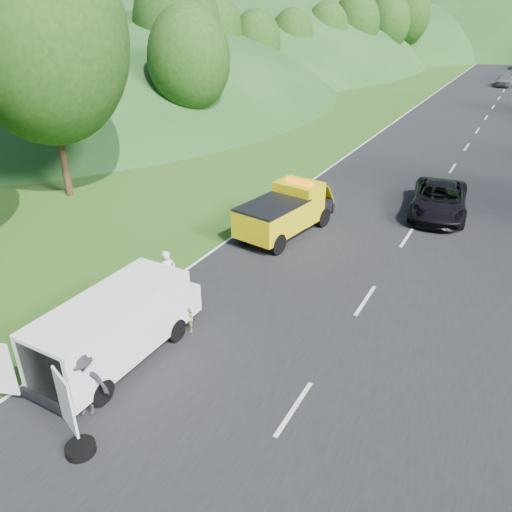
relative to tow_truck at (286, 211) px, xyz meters
The scene contains 12 objects.
ground 8.14m from the tow_truck, 75.83° to the right, with size 320.00×320.00×0.00m, color #38661E.
road_surface 32.59m from the tow_truck, 81.22° to the left, with size 14.00×200.00×0.02m, color black.
tree_line_left 54.91m from the tow_truck, 108.07° to the left, with size 14.00×140.00×14.00m, color #2D5619, non-canonical shape.
tow_truck is the anchor object (origin of this frame).
white_van 10.38m from the tow_truck, 92.05° to the right, with size 3.27×5.97×2.12m.
woman 7.06m from the tow_truck, 100.59° to the right, with size 0.64×0.47×1.76m, color silver.
child 8.41m from the tow_truck, 86.05° to the right, with size 0.44×0.34×0.91m, color tan.
worker 12.54m from the tow_truck, 88.17° to the right, with size 1.23×0.71×1.90m, color black.
suitcase 7.06m from the tow_truck, 108.92° to the right, with size 0.36×0.20×0.59m, color brown.
spare_tire 13.58m from the tow_truck, 84.96° to the right, with size 0.71×0.71×0.20m, color black.
passing_suv 8.08m from the tow_truck, 45.72° to the left, with size 2.55×5.52×1.54m, color black.
dist_car_a 54.27m from the tow_truck, 85.13° to the left, with size 1.80×4.48×1.52m, color #4D4D53.
Camera 1 is at (6.80, -11.00, 9.39)m, focal length 35.00 mm.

